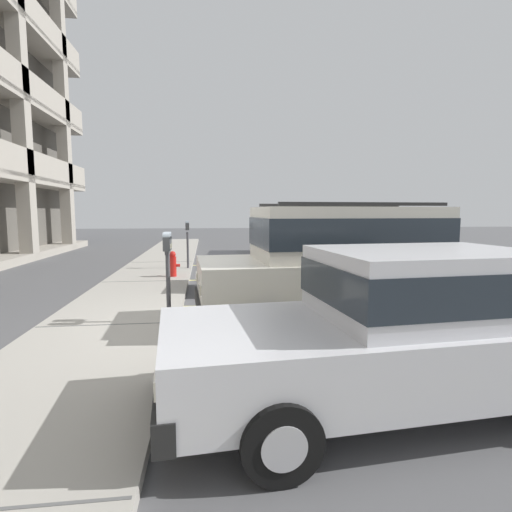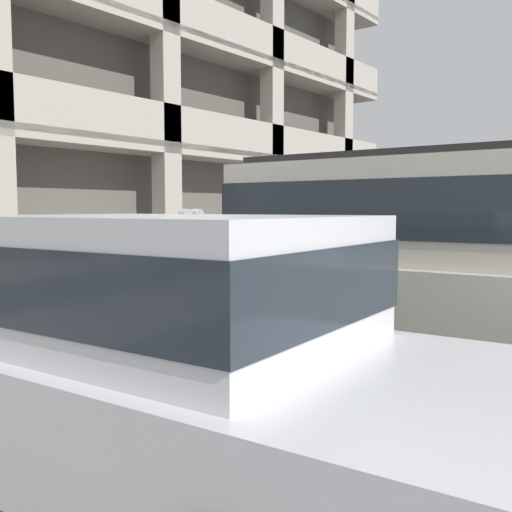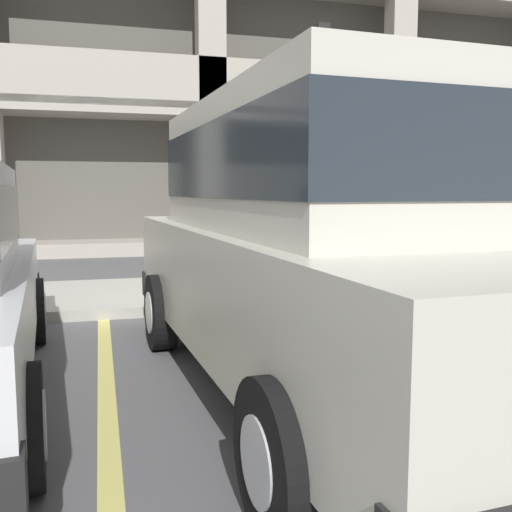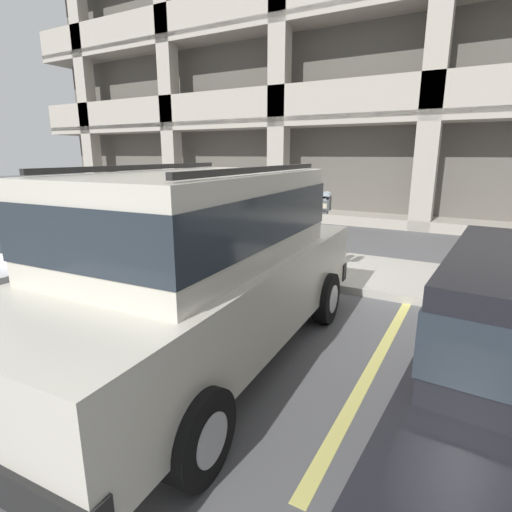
{
  "view_description": "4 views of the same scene",
  "coord_description": "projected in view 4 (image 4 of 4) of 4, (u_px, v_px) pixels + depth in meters",
  "views": [
    {
      "loc": [
        -6.39,
        -0.26,
        1.9
      ],
      "look_at": [
        0.22,
        -1.1,
        1.16
      ],
      "focal_mm": 28.0,
      "sensor_mm": 36.0,
      "label": 1
    },
    {
      "loc": [
        -4.85,
        -4.57,
        1.57
      ],
      "look_at": [
        0.1,
        -0.65,
        1.05
      ],
      "focal_mm": 40.0,
      "sensor_mm": 36.0,
      "label": 2
    },
    {
      "loc": [
        -1.57,
        -6.04,
        1.38
      ],
      "look_at": [
        -0.16,
        -0.92,
        0.78
      ],
      "focal_mm": 40.0,
      "sensor_mm": 36.0,
      "label": 3
    },
    {
      "loc": [
        2.33,
        -5.69,
        2.14
      ],
      "look_at": [
        -0.38,
        -0.87,
        0.73
      ],
      "focal_mm": 28.0,
      "sensor_mm": 36.0,
      "label": 4
    }
  ],
  "objects": [
    {
      "name": "ground_plane",
      "position": [
        303.0,
        294.0,
        6.45
      ],
      "size": [
        80.0,
        80.0,
        0.1
      ],
      "color": "#565659"
    },
    {
      "name": "parking_garage",
      "position": [
        457.0,
        43.0,
        14.43
      ],
      "size": [
        32.0,
        10.0,
        13.25
      ],
      "color": "#5C5851",
      "rests_on": "ground_plane"
    },
    {
      "name": "parking_stall_lines",
      "position": [
        383.0,
        349.0,
        4.52
      ],
      "size": [
        12.61,
        4.8,
        0.01
      ],
      "color": "#DBD16B",
      "rests_on": "ground_plane"
    },
    {
      "name": "parking_meter_near",
      "position": [
        319.0,
        214.0,
        6.39
      ],
      "size": [
        0.35,
        0.12,
        1.46
      ],
      "color": "#47474C",
      "rests_on": "sidewalk"
    },
    {
      "name": "red_sedan",
      "position": [
        63.0,
        248.0,
        5.78
      ],
      "size": [
        2.1,
        4.61,
        1.54
      ],
      "rotation": [
        0.0,
        0.0,
        0.08
      ],
      "color": "silver",
      "rests_on": "ground_plane"
    },
    {
      "name": "silver_suv",
      "position": [
        202.0,
        260.0,
        4.09
      ],
      "size": [
        2.21,
        4.88,
        2.03
      ],
      "rotation": [
        0.0,
        0.0,
        0.06
      ],
      "color": "beige",
      "rests_on": "ground_plane"
    },
    {
      "name": "sidewalk",
      "position": [
        330.0,
        268.0,
        7.52
      ],
      "size": [
        40.0,
        2.2,
        0.12
      ],
      "color": "#ADA89E",
      "rests_on": "ground_plane"
    }
  ]
}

